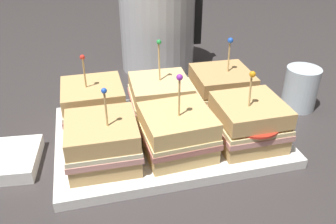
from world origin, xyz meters
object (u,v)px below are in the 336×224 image
Objects in this scene: sandwich_back_right at (221,89)px; drinking_glass at (301,88)px; kettle_steel at (158,23)px; napkin_stack at (5,160)px; sandwich_back_left at (94,105)px; sandwich_back_center at (161,98)px; sandwich_front_left at (103,142)px; sandwich_front_center at (177,132)px; sandwich_front_right at (248,122)px; serving_platter at (168,135)px.

drinking_glass is at bearing -5.27° from sandwich_back_right.
kettle_steel reaches higher than napkin_stack.
sandwich_back_left is 0.92× the size of sandwich_back_center.
sandwich_back_center reaches higher than sandwich_front_left.
sandwich_front_left is 0.94× the size of sandwich_front_center.
sandwich_back_center is 1.69× the size of drinking_glass.
sandwich_back_left is 0.26m from sandwich_back_right.
sandwich_front_center is 1.04× the size of sandwich_back_left.
sandwich_back_right is (0.26, 0.00, 0.00)m from sandwich_back_left.
sandwich_front_right is at bearing -146.87° from drinking_glass.
sandwich_front_left is 0.13m from sandwich_back_left.
serving_platter is 0.08m from sandwich_front_center.
sandwich_back_center is at bearing 44.47° from sandwich_front_left.
kettle_steel is (0.06, 0.35, 0.11)m from serving_platter.
kettle_steel is (0.19, 0.29, 0.06)m from sandwich_back_left.
kettle_steel is at bearing 65.75° from sandwich_front_left.
serving_platter is 1.56× the size of kettle_steel.
sandwich_front_center is 0.56× the size of kettle_steel.
kettle_steel is at bearing 81.75° from sandwich_front_center.
sandwich_back_right is (0.00, 0.13, -0.00)m from sandwich_front_right.
sandwich_front_right reaches higher than drinking_glass.
sandwich_front_left is at bearing -135.53° from sandwich_back_center.
sandwich_back_center is 0.59× the size of kettle_steel.
sandwich_front_center is at bearing -0.81° from sandwich_front_left.
kettle_steel is at bearing 80.24° from serving_platter.
kettle_steel reaches higher than sandwich_back_left.
serving_platter is at bearing 2.08° from napkin_stack.
sandwich_front_center is 1.61× the size of drinking_glass.
sandwich_front_right is (0.13, -0.07, 0.05)m from serving_platter.
kettle_steel reaches higher than sandwich_back_center.
sandwich_front_left is 1.51× the size of drinking_glass.
kettle_steel is at bearing 56.10° from sandwich_back_left.
sandwich_back_center is (-0.13, 0.13, -0.00)m from sandwich_front_right.
napkin_stack is at bearing 169.61° from sandwich_front_center.
sandwich_back_left is at bearing 25.63° from napkin_stack.
sandwich_front_right reaches higher than serving_platter.
sandwich_back_center is 1.05× the size of sandwich_back_right.
napkin_stack is at bearing -174.25° from drinking_glass.
kettle_steel is at bearing 78.60° from sandwich_back_center.
kettle_steel reaches higher than sandwich_back_right.
sandwich_back_center is 0.13m from sandwich_back_right.
sandwich_back_center is (0.13, 0.13, 0.00)m from sandwich_front_left.
drinking_glass is at bearing 33.13° from sandwich_front_right.
sandwich_front_left is 0.53× the size of kettle_steel.
sandwich_back_center reaches higher than napkin_stack.
sandwich_front_left reaches higher than napkin_stack.
sandwich_front_center is 0.13m from sandwich_front_right.
serving_platter is at bearing 26.31° from sandwich_front_left.
serving_platter is 0.08m from sandwich_back_center.
sandwich_front_left is at bearing -165.55° from drinking_glass.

